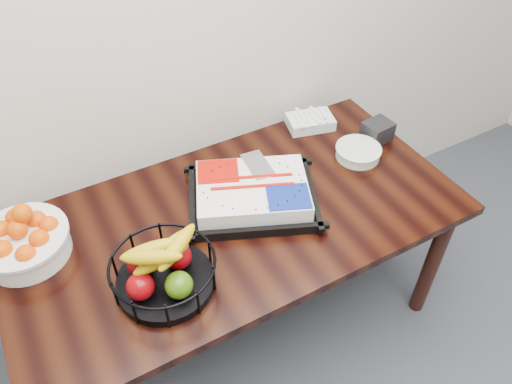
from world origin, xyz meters
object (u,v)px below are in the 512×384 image
tangerine_bowl (21,237)px  napkin_box (377,131)px  fruit_basket (164,271)px  plate_stack (358,152)px  table (236,230)px  cake_tray (252,193)px

tangerine_bowl → napkin_box: size_ratio=2.66×
fruit_basket → plate_stack: (1.01, 0.23, -0.05)m
tangerine_bowl → napkin_box: (1.55, -0.08, -0.05)m
table → fruit_basket: size_ratio=4.99×
cake_tray → tangerine_bowl: 0.86m
table → fruit_basket: fruit_basket is taller
tangerine_bowl → plate_stack: (1.40, -0.14, -0.06)m
fruit_basket → napkin_box: 1.20m
table → cake_tray: cake_tray is taller
cake_tray → fruit_basket: 0.51m
plate_stack → fruit_basket: bearing=-166.9°
table → napkin_box: size_ratio=14.50×
fruit_basket → napkin_box: (1.16, 0.30, -0.03)m
fruit_basket → plate_stack: 1.04m
table → cake_tray: (0.10, 0.03, 0.13)m
fruit_basket → plate_stack: bearing=13.1°
table → cake_tray: 0.17m
cake_tray → plate_stack: 0.55m
cake_tray → plate_stack: cake_tray is taller
tangerine_bowl → plate_stack: 1.40m
napkin_box → cake_tray: bearing=-173.2°
cake_tray → tangerine_bowl: bearing=169.0°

